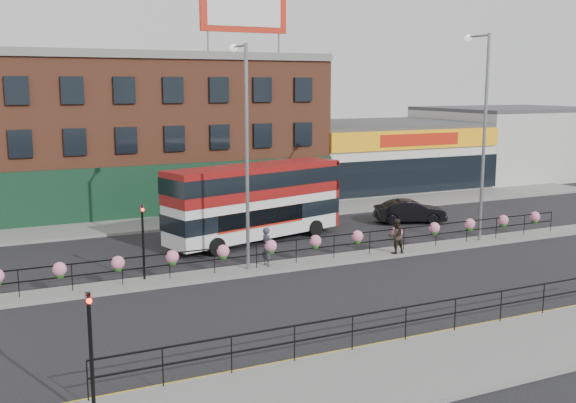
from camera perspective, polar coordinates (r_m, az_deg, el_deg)
name	(u,v)px	position (r m, az deg, el deg)	size (l,w,h in m)	color
ground	(315,264)	(31.85, 2.32, -5.27)	(120.00, 120.00, 0.00)	black
south_pavement	(494,352)	(22.46, 17.02, -12.09)	(60.00, 4.00, 0.15)	slate
north_pavement	(227,217)	(42.55, -5.20, -1.35)	(60.00, 4.00, 0.15)	slate
median	(315,262)	(31.83, 2.32, -5.14)	(60.00, 1.60, 0.15)	slate
yellow_line_inner	(447,330)	(24.10, 13.28, -10.56)	(60.00, 0.10, 0.01)	gold
yellow_line_outer	(450,332)	(23.97, 13.56, -10.68)	(60.00, 0.10, 0.01)	gold
brick_building	(132,131)	(48.39, -13.06, 5.82)	(25.00, 12.21, 10.30)	brown
supermarket	(375,154)	(56.32, 7.37, 4.00)	(15.00, 12.25, 5.30)	silver
warehouse_east	(510,142)	(65.48, 18.31, 4.83)	(14.50, 12.00, 6.30)	#B0AFAB
billboard	(244,9)	(45.69, -3.76, 15.95)	(6.00, 0.29, 4.40)	#B71D0C
median_railing	(315,242)	(31.60, 2.34, -3.44)	(30.04, 0.56, 1.23)	black
south_railing	(406,316)	(22.33, 9.96, -9.49)	(20.04, 0.05, 1.12)	black
double_decker_bus	(256,195)	(35.76, -2.75, 0.57)	(10.52, 5.05, 4.14)	silver
car	(410,211)	(41.67, 10.29, -0.83)	(4.52, 2.83, 1.41)	black
pedestrian_a	(267,246)	(30.75, -1.80, -3.82)	(0.53, 0.71, 1.78)	#2F313B
pedestrian_b	(396,236)	(33.37, 9.11, -2.90)	(0.87, 0.70, 1.72)	black
lamp_column_west	(245,137)	(29.66, -3.69, 5.46)	(0.36, 1.75, 9.95)	slate
lamp_column_east	(482,119)	(36.74, 16.07, 6.72)	(0.39, 1.89, 10.79)	slate
traffic_light_south	(90,327)	(17.38, -16.43, -10.17)	(0.15, 0.28, 3.65)	black
traffic_light_median	(143,226)	(28.92, -12.21, -2.02)	(0.15, 0.28, 3.65)	black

